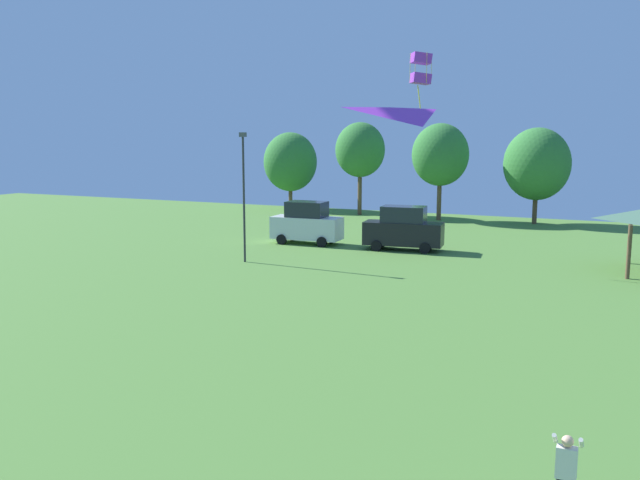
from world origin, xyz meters
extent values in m
cube|color=silver|center=(5.96, 13.74, 1.06)|extent=(0.36, 0.20, 0.58)
sphere|color=#DBAD89|center=(5.96, 13.74, 1.46)|extent=(0.21, 0.21, 0.21)
cylinder|color=silver|center=(5.74, 13.84, 1.43)|extent=(0.08, 0.47, 0.36)
cylinder|color=silver|center=(6.18, 13.84, 1.43)|extent=(0.08, 0.47, 0.36)
cube|color=purple|center=(-3.65, 36.69, 10.74)|extent=(1.32, 1.30, 0.62)
cube|color=purple|center=(-3.65, 36.69, 9.72)|extent=(1.32, 1.30, 0.62)
cylinder|color=yellow|center=(-4.09, 36.25, 10.23)|extent=(0.02, 0.02, 1.53)
cylinder|color=yellow|center=(-3.21, 36.25, 10.23)|extent=(0.02, 0.02, 1.53)
cylinder|color=yellow|center=(-4.09, 37.13, 10.23)|extent=(0.02, 0.02, 1.53)
cylinder|color=yellow|center=(-3.21, 37.13, 10.23)|extent=(0.02, 0.02, 1.53)
cylinder|color=yellow|center=(-3.65, 36.69, 8.37)|extent=(0.31, 0.22, 2.05)
pyramid|color=purple|center=(1.68, 18.94, 6.21)|extent=(2.57, 2.73, 0.56)
cube|color=silver|center=(-11.82, 39.90, 1.02)|extent=(4.50, 1.99, 1.39)
cube|color=#1E232D|center=(-11.82, 39.90, 2.20)|extent=(2.51, 1.74, 0.98)
cylinder|color=black|center=(-10.41, 39.10, 0.32)|extent=(0.65, 0.26, 0.64)
cylinder|color=black|center=(-10.51, 40.85, 0.32)|extent=(0.65, 0.26, 0.64)
cylinder|color=black|center=(-13.14, 38.95, 0.32)|extent=(0.65, 0.26, 0.64)
cylinder|color=black|center=(-13.24, 40.69, 0.32)|extent=(0.65, 0.26, 0.64)
cube|color=black|center=(-5.52, 40.10, 1.00)|extent=(4.83, 2.25, 1.37)
cube|color=#1E232D|center=(-5.52, 40.10, 2.17)|extent=(2.73, 1.86, 0.96)
cylinder|color=black|center=(-3.98, 39.43, 0.32)|extent=(0.66, 0.29, 0.64)
cylinder|color=black|center=(-4.18, 41.12, 0.32)|extent=(0.66, 0.29, 0.64)
cylinder|color=black|center=(-6.85, 39.09, 0.32)|extent=(0.66, 0.29, 0.64)
cylinder|color=black|center=(-7.05, 40.78, 0.32)|extent=(0.66, 0.29, 0.64)
cylinder|color=brown|center=(6.78, 36.72, 1.30)|extent=(0.20, 0.20, 2.60)
cylinder|color=brown|center=(6.78, 41.06, 1.30)|extent=(0.20, 0.20, 2.60)
cylinder|color=#2D2D33|center=(-12.16, 32.86, 3.36)|extent=(0.12, 0.12, 6.72)
cube|color=#4C4C51|center=(-12.16, 32.86, 6.84)|extent=(0.36, 0.20, 0.24)
cylinder|color=brown|center=(-22.27, 57.97, 1.26)|extent=(0.36, 0.36, 2.52)
ellipsoid|color=#337533|center=(-22.27, 57.97, 4.38)|extent=(4.96, 4.96, 5.45)
cylinder|color=brown|center=(-14.65, 56.24, 2.00)|extent=(0.36, 0.36, 4.00)
ellipsoid|color=#337533|center=(-14.65, 56.24, 5.59)|extent=(4.26, 4.26, 4.68)
cylinder|color=brown|center=(-7.38, 55.27, 1.79)|extent=(0.36, 0.36, 3.58)
ellipsoid|color=#337533|center=(-7.38, 55.27, 5.28)|extent=(4.54, 4.54, 5.00)
cylinder|color=brown|center=(-0.03, 56.23, 1.36)|extent=(0.36, 0.36, 2.73)
ellipsoid|color=#337533|center=(-0.03, 56.23, 4.63)|extent=(5.07, 5.07, 5.57)
camera|label=1|loc=(6.69, 1.73, 6.78)|focal=38.00mm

